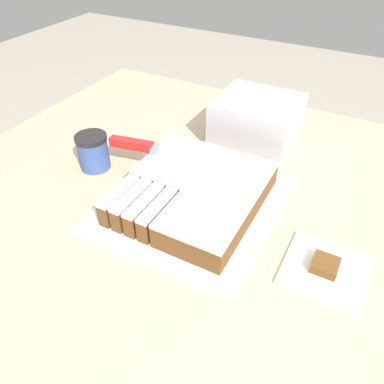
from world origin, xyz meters
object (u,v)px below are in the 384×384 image
at_px(cake_board, 192,203).
at_px(storage_box, 257,120).
at_px(knife, 152,148).
at_px(brownie, 325,265).
at_px(coffee_cup, 93,152).
at_px(cake, 195,191).

bearing_deg(cake_board, storage_box, 85.98).
height_order(knife, brownie, knife).
height_order(coffee_cup, brownie, coffee_cup).
height_order(cake_board, cake, cake).
relative_size(knife, coffee_cup, 3.83).
distance_m(coffee_cup, brownie, 0.59).
distance_m(cake, knife, 0.16).
distance_m(coffee_cup, storage_box, 0.44).
bearing_deg(cake_board, cake, 49.20).
bearing_deg(brownie, cake_board, 170.61).
distance_m(brownie, storage_box, 0.47).
relative_size(coffee_cup, brownie, 1.92).
distance_m(cake, brownie, 0.30).
bearing_deg(cake, brownie, -10.52).
distance_m(cake, storage_box, 0.32).
height_order(cake, storage_box, storage_box).
bearing_deg(storage_box, coffee_cup, -134.11).
relative_size(brownie, storage_box, 0.22).
bearing_deg(cake_board, brownie, -9.39).
bearing_deg(cake_board, coffee_cup, 177.56).
bearing_deg(coffee_cup, cake, -1.34).
bearing_deg(cake_board, knife, 157.20).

